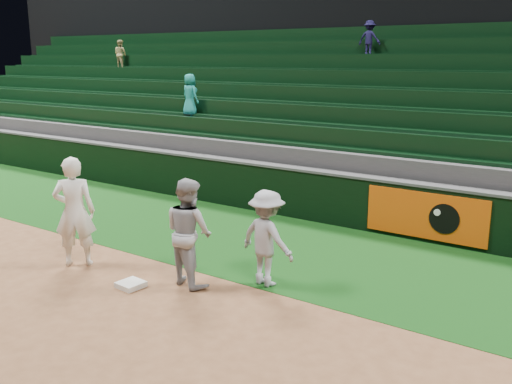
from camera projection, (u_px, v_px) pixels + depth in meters
ground at (157, 286)px, 9.91m from camera, size 70.00×70.00×0.00m
foul_grass at (256, 241)px, 12.30m from camera, size 36.00×4.20×0.01m
upper_deck at (466, 2)px, 22.43m from camera, size 40.00×12.00×12.00m
first_base at (131, 284)px, 9.85m from camera, size 0.44×0.44×0.09m
first_baseman at (74, 212)px, 10.69m from camera, size 0.91×0.88×2.10m
baserunner at (189, 232)px, 9.81m from camera, size 1.06×0.91×1.89m
base_coach at (267, 238)px, 9.77m from camera, size 1.16×0.77×1.68m
field_wall at (308, 194)px, 13.89m from camera, size 36.00×0.45×1.25m
stadium_seating at (373, 133)px, 16.67m from camera, size 36.00×5.95×4.96m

